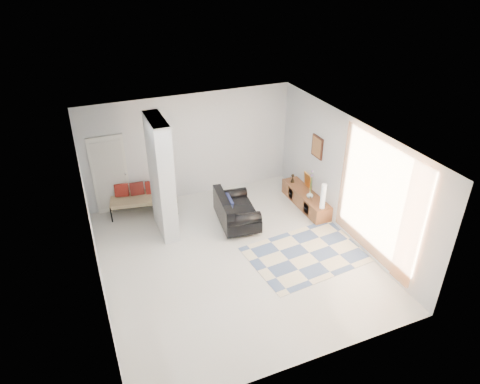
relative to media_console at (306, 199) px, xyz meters
name	(u,v)px	position (x,y,z in m)	size (l,w,h in m)	color
floor	(234,257)	(-2.52, -1.26, -0.20)	(6.00, 6.00, 0.00)	silver
ceiling	(233,138)	(-2.52, -1.26, 2.60)	(6.00, 6.00, 0.00)	white
wall_back	(191,147)	(-2.52, 1.74, 1.20)	(6.00, 6.00, 0.00)	silver
wall_front	(308,300)	(-2.52, -4.26, 1.20)	(6.00, 6.00, 0.00)	silver
wall_left	(93,232)	(-5.27, -1.26, 1.20)	(6.00, 6.00, 0.00)	silver
wall_right	(347,178)	(0.23, -1.26, 1.20)	(6.00, 6.00, 0.00)	silver
partition_column	(161,178)	(-3.62, 0.34, 1.20)	(0.35, 1.20, 2.80)	silver
hallway_door	(110,175)	(-4.62, 1.70, 0.82)	(0.85, 0.06, 2.04)	silver
curtain	(377,201)	(0.15, -2.41, 1.25)	(2.55, 2.55, 0.00)	orange
wall_art	(317,147)	(0.20, 0.00, 1.45)	(0.04, 0.45, 0.55)	#3B1A10
media_console	(306,199)	(0.00, 0.00, 0.00)	(0.45, 1.83, 0.80)	brown
loveseat	(234,211)	(-2.02, -0.06, 0.16)	(1.01, 1.54, 0.76)	silver
daybed	(142,197)	(-3.95, 1.37, 0.22)	(1.74, 0.97, 0.77)	black
area_rug	(309,253)	(-0.92, -1.78, -0.20)	(2.65, 1.77, 0.01)	beige
cylinder_lamp	(323,196)	(-0.02, -0.79, 0.52)	(0.12, 0.12, 0.64)	beige
bronze_figurine	(293,178)	(-0.05, 0.64, 0.31)	(0.12, 0.12, 0.23)	#2E2114
vase	(310,195)	(-0.05, -0.26, 0.28)	(0.17, 0.17, 0.17)	silver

